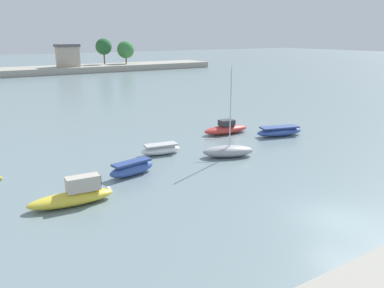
{
  "coord_description": "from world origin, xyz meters",
  "views": [
    {
      "loc": [
        -16.86,
        -12.19,
        9.7
      ],
      "look_at": [
        -0.6,
        13.41,
        1.13
      ],
      "focal_mm": 36.52,
      "sensor_mm": 36.0,
      "label": 1
    }
  ],
  "objects_px": {
    "moored_boat_0": "(74,195)",
    "moored_boat_2": "(161,149)",
    "mooring_buoy_1": "(1,178)",
    "moored_boat_3": "(228,151)",
    "moored_boat_4": "(226,129)",
    "moored_boat_1": "(132,169)",
    "mooring_buoy_0": "(108,189)",
    "moored_boat_5": "(279,131)"
  },
  "relations": [
    {
      "from": "mooring_buoy_0",
      "to": "moored_boat_5",
      "type": "bearing_deg",
      "value": 13.16
    },
    {
      "from": "moored_boat_0",
      "to": "moored_boat_3",
      "type": "bearing_deg",
      "value": 15.23
    },
    {
      "from": "moored_boat_3",
      "to": "moored_boat_2",
      "type": "bearing_deg",
      "value": 164.08
    },
    {
      "from": "moored_boat_2",
      "to": "moored_boat_4",
      "type": "relative_size",
      "value": 0.7
    },
    {
      "from": "moored_boat_1",
      "to": "moored_boat_4",
      "type": "bearing_deg",
      "value": 14.4
    },
    {
      "from": "moored_boat_2",
      "to": "moored_boat_4",
      "type": "distance_m",
      "value": 9.29
    },
    {
      "from": "moored_boat_2",
      "to": "mooring_buoy_1",
      "type": "bearing_deg",
      "value": -174.53
    },
    {
      "from": "moored_boat_0",
      "to": "moored_boat_2",
      "type": "relative_size",
      "value": 1.43
    },
    {
      "from": "moored_boat_3",
      "to": "moored_boat_5",
      "type": "height_order",
      "value": "moored_boat_3"
    },
    {
      "from": "moored_boat_2",
      "to": "mooring_buoy_0",
      "type": "height_order",
      "value": "moored_boat_2"
    },
    {
      "from": "moored_boat_0",
      "to": "moored_boat_2",
      "type": "distance_m",
      "value": 10.9
    },
    {
      "from": "mooring_buoy_0",
      "to": "mooring_buoy_1",
      "type": "bearing_deg",
      "value": 132.34
    },
    {
      "from": "moored_boat_3",
      "to": "mooring_buoy_1",
      "type": "bearing_deg",
      "value": -170.85
    },
    {
      "from": "moored_boat_0",
      "to": "moored_boat_4",
      "type": "height_order",
      "value": "moored_boat_0"
    },
    {
      "from": "moored_boat_3",
      "to": "moored_boat_0",
      "type": "bearing_deg",
      "value": -145.8
    },
    {
      "from": "moored_boat_0",
      "to": "mooring_buoy_1",
      "type": "xyz_separation_m",
      "value": [
        -3.14,
        6.73,
        -0.44
      ]
    },
    {
      "from": "moored_boat_0",
      "to": "moored_boat_2",
      "type": "height_order",
      "value": "moored_boat_0"
    },
    {
      "from": "moored_boat_2",
      "to": "mooring_buoy_1",
      "type": "xyz_separation_m",
      "value": [
        -12.16,
        0.62,
        -0.3
      ]
    },
    {
      "from": "moored_boat_2",
      "to": "moored_boat_3",
      "type": "xyz_separation_m",
      "value": [
        4.34,
        -3.54,
        0.08
      ]
    },
    {
      "from": "mooring_buoy_1",
      "to": "moored_boat_2",
      "type": "bearing_deg",
      "value": -2.9
    },
    {
      "from": "moored_boat_1",
      "to": "moored_boat_3",
      "type": "relative_size",
      "value": 0.51
    },
    {
      "from": "moored_boat_3",
      "to": "mooring_buoy_1",
      "type": "relative_size",
      "value": 29.65
    },
    {
      "from": "moored_boat_3",
      "to": "mooring_buoy_0",
      "type": "distance_m",
      "value": 11.18
    },
    {
      "from": "mooring_buoy_0",
      "to": "mooring_buoy_1",
      "type": "relative_size",
      "value": 1.51
    },
    {
      "from": "moored_boat_0",
      "to": "moored_boat_3",
      "type": "relative_size",
      "value": 0.69
    },
    {
      "from": "mooring_buoy_1",
      "to": "moored_boat_3",
      "type": "bearing_deg",
      "value": -14.13
    },
    {
      "from": "moored_boat_1",
      "to": "mooring_buoy_1",
      "type": "xyz_separation_m",
      "value": [
        -8.05,
        3.97,
        -0.37
      ]
    },
    {
      "from": "mooring_buoy_0",
      "to": "moored_boat_3",
      "type": "bearing_deg",
      "value": 9.61
    },
    {
      "from": "mooring_buoy_0",
      "to": "moored_boat_2",
      "type": "bearing_deg",
      "value": 38.99
    },
    {
      "from": "moored_boat_2",
      "to": "moored_boat_5",
      "type": "height_order",
      "value": "moored_boat_5"
    },
    {
      "from": "moored_boat_4",
      "to": "moored_boat_1",
      "type": "bearing_deg",
      "value": -150.27
    },
    {
      "from": "moored_boat_0",
      "to": "moored_boat_4",
      "type": "xyz_separation_m",
      "value": [
        17.9,
        8.83,
        -0.07
      ]
    },
    {
      "from": "moored_boat_1",
      "to": "moored_boat_4",
      "type": "distance_m",
      "value": 14.34
    },
    {
      "from": "moored_boat_1",
      "to": "mooring_buoy_1",
      "type": "height_order",
      "value": "moored_boat_1"
    },
    {
      "from": "moored_boat_1",
      "to": "moored_boat_5",
      "type": "height_order",
      "value": "moored_boat_1"
    },
    {
      "from": "moored_boat_1",
      "to": "moored_boat_3",
      "type": "distance_m",
      "value": 8.46
    },
    {
      "from": "moored_boat_1",
      "to": "moored_boat_3",
      "type": "bearing_deg",
      "value": -11.86
    },
    {
      "from": "moored_boat_5",
      "to": "moored_boat_4",
      "type": "bearing_deg",
      "value": 151.54
    },
    {
      "from": "moored_boat_0",
      "to": "moored_boat_1",
      "type": "relative_size",
      "value": 1.35
    },
    {
      "from": "moored_boat_4",
      "to": "moored_boat_5",
      "type": "relative_size",
      "value": 1.0
    },
    {
      "from": "moored_boat_1",
      "to": "moored_boat_0",
      "type": "bearing_deg",
      "value": -161.3
    },
    {
      "from": "moored_boat_1",
      "to": "moored_boat_3",
      "type": "xyz_separation_m",
      "value": [
        8.45,
        -0.18,
        0.0
      ]
    }
  ]
}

